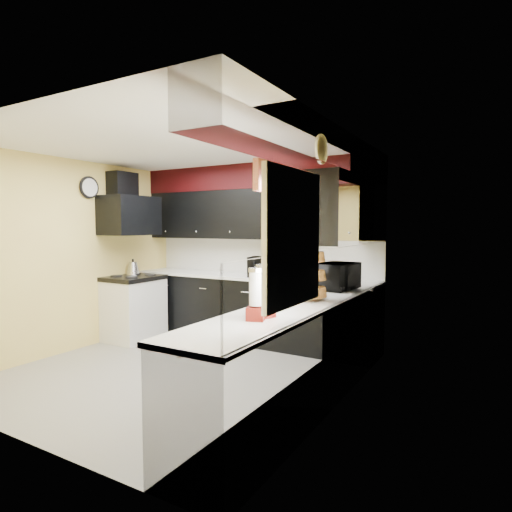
{
  "coord_description": "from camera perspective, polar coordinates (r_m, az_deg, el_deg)",
  "views": [
    {
      "loc": [
        3.06,
        -3.63,
        1.63
      ],
      "look_at": [
        0.51,
        0.78,
        1.28
      ],
      "focal_mm": 30.0,
      "sensor_mm": 36.0,
      "label": 1
    }
  ],
  "objects": [
    {
      "name": "pan_top",
      "position": [
        5.66,
        6.69,
        7.7
      ],
      "size": [
        0.03,
        0.22,
        0.4
      ],
      "primitive_type": null,
      "color": "black",
      "rests_on": "upper_back"
    },
    {
      "name": "counter_right",
      "position": [
        3.75,
        4.9,
        -6.96
      ],
      "size": [
        0.64,
        3.02,
        0.04
      ],
      "primitive_type": "cube",
      "color": "white",
      "rests_on": "cab_right"
    },
    {
      "name": "cab_back",
      "position": [
        6.09,
        -0.77,
        -7.19
      ],
      "size": [
        3.6,
        0.6,
        0.9
      ],
      "primitive_type": "cube",
      "color": "black",
      "rests_on": "ground"
    },
    {
      "name": "ceiling",
      "position": [
        4.83,
        -10.24,
        14.3
      ],
      "size": [
        3.6,
        3.6,
        0.06
      ],
      "primitive_type": "cube",
      "color": "white",
      "rests_on": "wall_back"
    },
    {
      "name": "dispenser_b",
      "position": [
        3.25,
        1.02,
        -4.95
      ],
      "size": [
        0.17,
        0.17,
        0.37
      ],
      "primitive_type": null,
      "rotation": [
        0.0,
        0.0,
        -0.33
      ],
      "color": "#600602",
      "rests_on": "counter_right"
    },
    {
      "name": "utensil_crock",
      "position": [
        5.59,
        6.36,
        -2.25
      ],
      "size": [
        0.2,
        0.2,
        0.17
      ],
      "primitive_type": "cylinder",
      "rotation": [
        0.0,
        0.0,
        0.26
      ],
      "color": "silver",
      "rests_on": "counter_back"
    },
    {
      "name": "cab_right",
      "position": [
        3.87,
        4.86,
        -13.82
      ],
      "size": [
        0.6,
        3.0,
        0.9
      ],
      "primitive_type": "cube",
      "color": "black",
      "rests_on": "ground"
    },
    {
      "name": "knife_block",
      "position": [
        5.61,
        7.06,
        -2.02
      ],
      "size": [
        0.12,
        0.15,
        0.21
      ],
      "primitive_type": "cube",
      "rotation": [
        0.0,
        0.0,
        -0.21
      ],
      "color": "black",
      "rests_on": "counter_back"
    },
    {
      "name": "baskets",
      "position": [
        4.02,
        7.3,
        -2.49
      ],
      "size": [
        0.27,
        0.27,
        0.5
      ],
      "primitive_type": null,
      "color": "brown",
      "rests_on": "upper_right"
    },
    {
      "name": "upper_right",
      "position": [
        4.76,
        12.52,
        5.93
      ],
      "size": [
        0.35,
        1.8,
        0.7
      ],
      "primitive_type": "cube",
      "color": "black",
      "rests_on": "wall_right"
    },
    {
      "name": "wall_back",
      "position": [
        6.25,
        0.63,
        0.5
      ],
      "size": [
        3.6,
        0.06,
        2.5
      ],
      "primitive_type": "cube",
      "color": "#E0C666",
      "rests_on": "ground"
    },
    {
      "name": "dispenser_a",
      "position": [
        3.15,
        -0.01,
        -5.44
      ],
      "size": [
        0.16,
        0.16,
        0.35
      ],
      "primitive_type": null,
      "rotation": [
        0.0,
        0.0,
        0.31
      ],
      "color": "#681306",
      "rests_on": "counter_right"
    },
    {
      "name": "soffit_right",
      "position": [
        3.81,
        7.51,
        14.46
      ],
      "size": [
        0.36,
        3.24,
        0.35
      ],
      "primitive_type": "cube",
      "color": "black",
      "rests_on": "wall_right"
    },
    {
      "name": "hood",
      "position": [
        6.36,
        -16.5,
        5.17
      ],
      "size": [
        0.5,
        0.78,
        0.55
      ],
      "primitive_type": "cube",
      "color": "black",
      "rests_on": "wall_left"
    },
    {
      "name": "counter_back",
      "position": [
        6.02,
        -0.78,
        -2.79
      ],
      "size": [
        3.62,
        0.64,
        0.04
      ],
      "primitive_type": "cube",
      "color": "white",
      "rests_on": "cab_back"
    },
    {
      "name": "clock",
      "position": [
        6.22,
        -21.36,
        8.51
      ],
      "size": [
        0.03,
        0.3,
        0.3
      ],
      "primitive_type": null,
      "color": "black",
      "rests_on": "wall_left"
    },
    {
      "name": "wall_left",
      "position": [
        6.08,
        -23.16,
        0.08
      ],
      "size": [
        0.06,
        3.6,
        2.5
      ],
      "primitive_type": "cube",
      "color": "#E0C666",
      "rests_on": "ground"
    },
    {
      "name": "soffit_back",
      "position": [
        6.12,
        -0.21,
        10.51
      ],
      "size": [
        3.6,
        0.36,
        0.35
      ],
      "primitive_type": "cube",
      "color": "black",
      "rests_on": "wall_back"
    },
    {
      "name": "cooktop",
      "position": [
        6.37,
        -16.03,
        -2.85
      ],
      "size": [
        0.62,
        0.77,
        0.06
      ],
      "primitive_type": "cube",
      "color": "black",
      "rests_on": "stove"
    },
    {
      "name": "toaster_oven",
      "position": [
        5.83,
        1.4,
        -1.47
      ],
      "size": [
        0.55,
        0.49,
        0.27
      ],
      "primitive_type": "imported",
      "rotation": [
        0.0,
        0.0,
        0.25
      ],
      "color": "black",
      "rests_on": "counter_back"
    },
    {
      "name": "valance",
      "position": [
        3.06,
        4.14,
        9.97
      ],
      "size": [
        0.04,
        0.88,
        0.2
      ],
      "primitive_type": "cube",
      "color": "red",
      "rests_on": "wall_right"
    },
    {
      "name": "ground",
      "position": [
        5.02,
        -9.87,
        -15.02
      ],
      "size": [
        3.6,
        3.6,
        0.0
      ],
      "primitive_type": "plane",
      "color": "gray",
      "rests_on": "ground"
    },
    {
      "name": "kettle",
      "position": [
        6.6,
        -16.08,
        -1.55
      ],
      "size": [
        0.22,
        0.22,
        0.18
      ],
      "primitive_type": null,
      "rotation": [
        0.0,
        0.0,
        0.07
      ],
      "color": "#A3A3A7",
      "rests_on": "cooktop"
    },
    {
      "name": "microwave",
      "position": [
        4.76,
        10.7,
        -2.66
      ],
      "size": [
        0.41,
        0.56,
        0.29
      ],
      "primitive_type": "imported",
      "rotation": [
        0.0,
        0.0,
        1.47
      ],
      "color": "black",
      "rests_on": "counter_right"
    },
    {
      "name": "hood_duct",
      "position": [
        6.48,
        -17.37,
        8.85
      ],
      "size": [
        0.24,
        0.4,
        0.4
      ],
      "primitive_type": "cube",
      "color": "black",
      "rests_on": "wall_left"
    },
    {
      "name": "deco_plate",
      "position": [
        3.58,
        8.71,
        13.9
      ],
      "size": [
        0.03,
        0.24,
        0.24
      ],
      "primitive_type": null,
      "color": "white",
      "rests_on": "wall_right"
    },
    {
      "name": "cut_board",
      "position": [
        5.42,
        5.72,
        5.76
      ],
      "size": [
        0.03,
        0.26,
        0.35
      ],
      "primitive_type": "cube",
      "color": "white",
      "rests_on": "upper_back"
    },
    {
      "name": "splash_right",
      "position": [
        3.87,
        10.71,
        -2.62
      ],
      "size": [
        0.02,
        3.6,
        0.5
      ],
      "primitive_type": "cube",
      "color": "white",
      "rests_on": "counter_right"
    },
    {
      "name": "splash_back",
      "position": [
        6.24,
        0.58,
        -0.06
      ],
      "size": [
        3.6,
        0.02,
        0.5
      ],
      "primitive_type": "cube",
      "color": "white",
      "rests_on": "counter_back"
    },
    {
      "name": "upper_back",
      "position": [
        6.35,
        -4.1,
        5.51
      ],
      "size": [
        2.6,
        0.35,
        0.7
      ],
      "primitive_type": "cube",
      "color": "black",
      "rests_on": "wall_back"
    },
    {
      "name": "pan_low",
      "position": [
        5.77,
        7.18,
        4.85
      ],
      "size": [
        0.03,
        0.24,
        0.42
      ],
      "primitive_type": null,
      "color": "black",
      "rests_on": "upper_back"
    },
    {
      "name": "stove",
      "position": [
        6.44,
        -15.95,
        -6.92
      ],
      "size": [
        0.6,
        0.75,
        0.86
      ],
      "primitive_type": "cube",
      "color": "white",
      "rests_on": "ground"
    },
    {
      "name": "window",
      "position": [
        3.02,
        5.04,
        2.43
      ],
      "size": [
        0.03,
        0.86,
        0.96
      ],
      "primitive_type": null,
      "color": "white",
      "rests_on": "wall_right"
    },
    {
      "name": "wall_right",
      "position": [
        3.86,
        10.86,
        -1.74
      ],
      "size": [
        0.06,
        3.6,
        2.5
      ],
      "primitive_type": "cube",
      "color": "#E0C666",
      "rests_on": "ground"
    },
    {
      "name": "pan_mid",
      "position": [
        5.53,
        6.14,
        5.2
      ],
      "size": [
        0.03,
        0.28,
        0.46
      ],
      "primitive_type": null,
      "color": "black",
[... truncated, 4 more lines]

